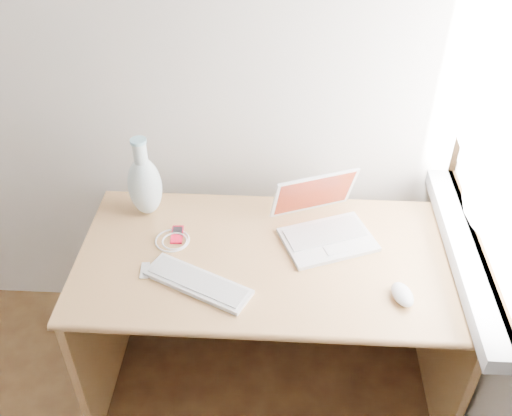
# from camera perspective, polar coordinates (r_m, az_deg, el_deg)

# --- Properties ---
(window) EXTENTS (0.11, 0.99, 1.10)m
(window) POSITION_cam_1_polar(r_m,az_deg,el_deg) (1.83, 24.14, 7.22)
(window) COLOR white
(window) RESTS_ON right_wall
(desk) EXTENTS (1.39, 0.69, 0.73)m
(desk) POSITION_cam_1_polar(r_m,az_deg,el_deg) (2.24, 1.65, -7.29)
(desk) COLOR tan
(desk) RESTS_ON floor
(laptop) EXTENTS (0.38, 0.37, 0.22)m
(laptop) POSITION_cam_1_polar(r_m,az_deg,el_deg) (2.11, 7.25, -1.54)
(laptop) COLOR white
(laptop) RESTS_ON desk
(external_keyboard) EXTENTS (0.39, 0.27, 0.02)m
(external_keyboard) POSITION_cam_1_polar(r_m,az_deg,el_deg) (1.94, -5.85, -7.42)
(external_keyboard) COLOR white
(external_keyboard) RESTS_ON desk
(mouse) EXTENTS (0.09, 0.12, 0.04)m
(mouse) POSITION_cam_1_polar(r_m,az_deg,el_deg) (1.94, 14.43, -8.38)
(mouse) COLOR white
(mouse) RESTS_ON desk
(ipod) EXTENTS (0.05, 0.10, 0.01)m
(ipod) POSITION_cam_1_polar(r_m,az_deg,el_deg) (2.13, -7.89, -2.64)
(ipod) COLOR red
(ipod) RESTS_ON desk
(cable_coil) EXTENTS (0.16, 0.16, 0.01)m
(cable_coil) POSITION_cam_1_polar(r_m,az_deg,el_deg) (2.11, -8.36, -3.22)
(cable_coil) COLOR white
(cable_coil) RESTS_ON desk
(remote) EXTENTS (0.04, 0.08, 0.01)m
(remote) POSITION_cam_1_polar(r_m,az_deg,el_deg) (2.02, -11.06, -6.15)
(remote) COLOR white
(remote) RESTS_ON desk
(vase) EXTENTS (0.13, 0.13, 0.33)m
(vase) POSITION_cam_1_polar(r_m,az_deg,el_deg) (2.19, -11.08, 2.37)
(vase) COLOR white
(vase) RESTS_ON desk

